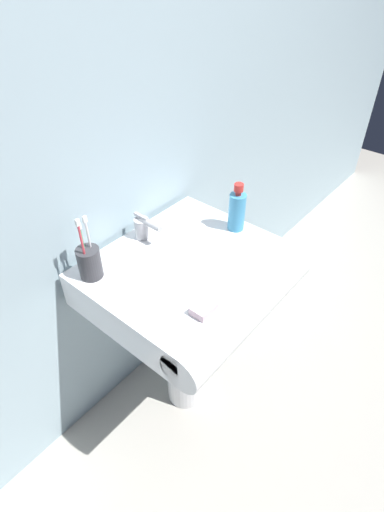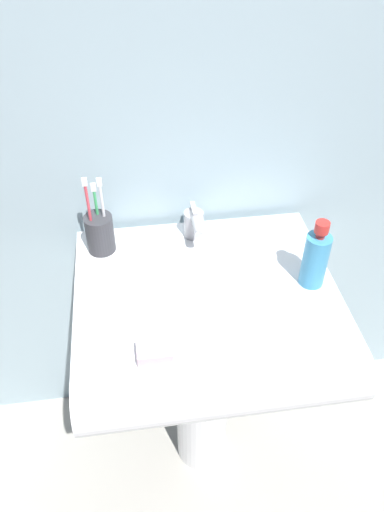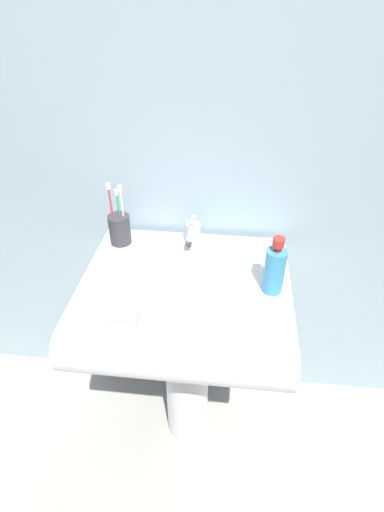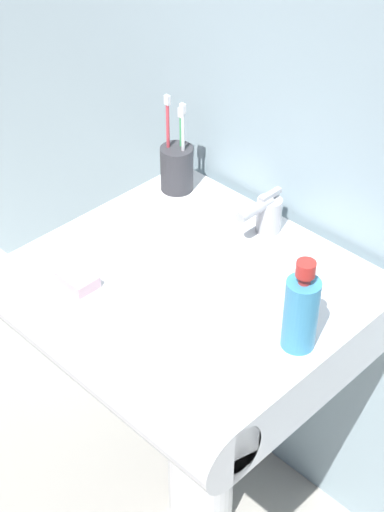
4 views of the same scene
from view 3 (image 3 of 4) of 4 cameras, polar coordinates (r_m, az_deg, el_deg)
name	(u,v)px [view 3 (image 3 of 4)]	position (r m, az deg, el deg)	size (l,w,h in m)	color
ground_plane	(188,424)	(1.77, -0.62, -22.93)	(6.00, 6.00, 0.00)	#ADA89E
wall_back	(197,102)	(1.25, 0.73, 21.17)	(5.00, 0.05, 2.40)	#9EB7C1
sink_pedestal	(187,374)	(1.51, -0.70, -16.54)	(0.16, 0.16, 0.65)	white
sink_basin	(184,305)	(1.19, -1.13, -7.00)	(0.61, 0.55, 0.13)	white
faucet	(191,233)	(1.30, -0.09, 3.34)	(0.05, 0.12, 0.09)	#B7B7BC
toothbrush_cup	(120,228)	(1.33, -10.30, 3.91)	(0.07, 0.07, 0.22)	#38383D
soap_bottle	(274,269)	(1.12, 11.70, -1.88)	(0.06, 0.06, 0.18)	#3F99CC
bar_soap	(125,317)	(1.06, -9.56, -8.54)	(0.07, 0.05, 0.02)	silver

